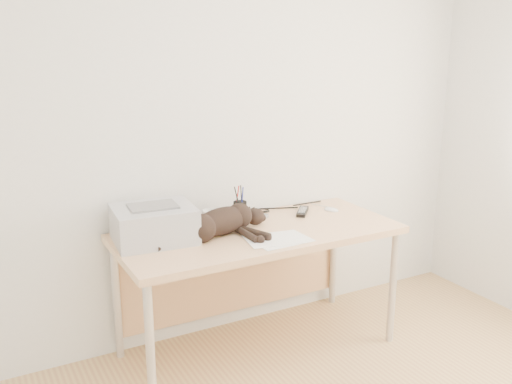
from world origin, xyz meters
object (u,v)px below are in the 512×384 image
printer (154,223)px  pen_cup (240,210)px  desk (251,248)px  mug (210,217)px  cat (220,224)px  mouse (331,208)px

printer → pen_cup: pen_cup is taller
desk → mug: bearing=144.3°
mug → pen_cup: size_ratio=0.45×
printer → pen_cup: (0.57, 0.11, -0.04)m
desk → cat: 0.31m
desk → mouse: bearing=3.1°
printer → mouse: printer is taller
printer → mug: (0.37, 0.11, -0.05)m
desk → pen_cup: bearing=90.0°
desk → cat: size_ratio=2.24×
cat → mouse: size_ratio=7.13×
printer → mug: 0.39m
cat → mouse: bearing=-7.1°
pen_cup → mouse: 0.60m
desk → printer: bearing=176.8°
desk → mug: 0.30m
cat → mug: bearing=67.3°
desk → mouse: (0.59, 0.03, 0.15)m
mug → desk: bearing=-35.7°
cat → mouse: (0.81, 0.10, -0.05)m
mug → pen_cup: (0.20, 0.00, 0.01)m
mug → pen_cup: pen_cup is taller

